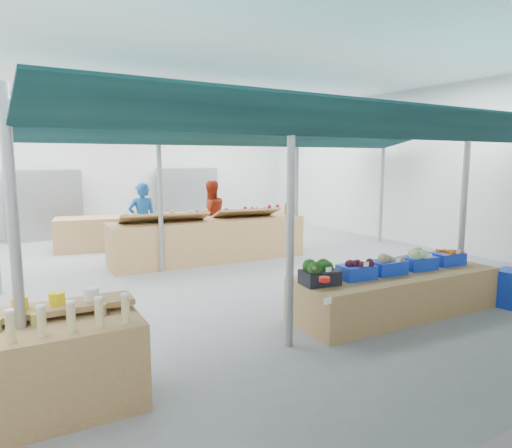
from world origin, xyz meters
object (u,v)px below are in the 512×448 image
(fruit_counter, at_px, (209,240))
(crate_stack, at_px, (509,288))
(vendor_right, at_px, (211,215))
(veg_counter, at_px, (395,293))
(vendor_left, at_px, (143,220))
(bottle_shelf, at_px, (34,368))

(fruit_counter, bearing_deg, crate_stack, -59.31)
(fruit_counter, relative_size, vendor_right, 2.50)
(fruit_counter, distance_m, vendor_right, 1.32)
(veg_counter, height_order, crate_stack, veg_counter)
(crate_stack, bearing_deg, vendor_left, 119.93)
(fruit_counter, distance_m, crate_stack, 6.14)
(crate_stack, xyz_separation_m, vendor_left, (-3.83, 6.65, 0.60))
(fruit_counter, relative_size, vendor_left, 2.50)
(veg_counter, distance_m, vendor_right, 5.95)
(veg_counter, xyz_separation_m, crate_stack, (1.84, -0.73, -0.03))
(bottle_shelf, distance_m, fruit_counter, 6.54)
(veg_counter, height_order, vendor_right, vendor_right)
(fruit_counter, bearing_deg, vendor_left, 142.85)
(crate_stack, relative_size, vendor_left, 0.33)
(vendor_right, bearing_deg, veg_counter, 97.18)
(bottle_shelf, height_order, fruit_counter, bottle_shelf)
(vendor_left, bearing_deg, vendor_right, -174.64)
(veg_counter, xyz_separation_m, vendor_right, (-0.19, 5.92, 0.58))
(bottle_shelf, xyz_separation_m, veg_counter, (5.03, 0.16, -0.14))
(veg_counter, distance_m, vendor_left, 6.28)
(bottle_shelf, bearing_deg, fruit_counter, 52.92)
(veg_counter, xyz_separation_m, vendor_left, (-1.99, 5.92, 0.58))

